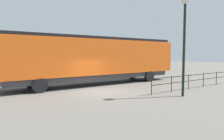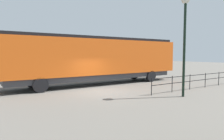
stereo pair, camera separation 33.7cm
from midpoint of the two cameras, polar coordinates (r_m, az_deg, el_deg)
The scene contains 4 objects.
ground_plane at distance 15.24m, azimuth -3.96°, elevation -5.99°, with size 120.00×120.00×0.00m, color #666059.
locomotive at distance 18.89m, azimuth -3.68°, elevation 3.31°, with size 2.97×16.88×4.27m.
lamp_post at distance 14.13m, azimuth 18.88°, elevation 12.19°, with size 0.56×0.56×6.48m.
platform_fence at distance 17.92m, azimuth 21.89°, elevation -2.23°, with size 0.05×10.26×1.19m.
Camera 1 is at (12.80, -7.79, 2.74)m, focal length 32.90 mm.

